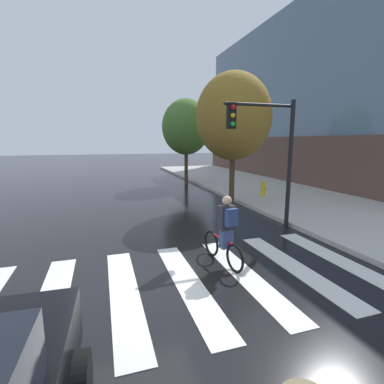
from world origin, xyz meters
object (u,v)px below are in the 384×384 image
street_tree_near (233,117)px  traffic_light_near (269,143)px  cyclist (226,231)px  fire_hydrant (263,189)px  street_tree_mid (186,127)px

street_tree_near → traffic_light_near: bearing=-97.8°
cyclist → traffic_light_near: (2.42, 2.14, 2.02)m
cyclist → fire_hydrant: (5.04, 6.56, -0.31)m
fire_hydrant → street_tree_mid: size_ratio=0.14×
cyclist → street_tree_mid: size_ratio=0.30×
traffic_light_near → street_tree_mid: 10.51m
traffic_light_near → street_tree_near: 3.84m
street_tree_near → fire_hydrant: bearing=20.2°
street_tree_mid → fire_hydrant: bearing=-69.5°
traffic_light_near → fire_hydrant: size_ratio=5.38×
traffic_light_near → street_tree_near: street_tree_near is taller
fire_hydrant → street_tree_near: (-2.12, -0.78, 3.42)m
traffic_light_near → street_tree_mid: street_tree_mid is taller
street_tree_near → street_tree_mid: bearing=91.1°
cyclist → traffic_light_near: size_ratio=0.40×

